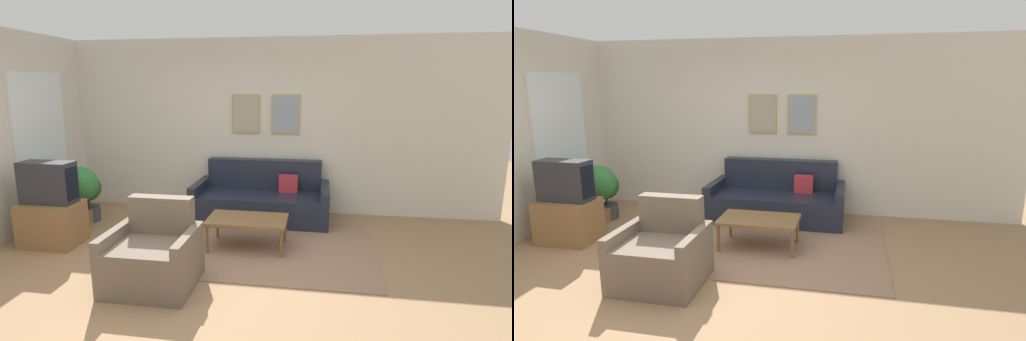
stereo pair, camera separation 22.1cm
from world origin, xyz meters
TOP-DOWN VIEW (x-y plane):
  - ground_plane at (0.00, 0.00)m, footprint 16.00×16.00m
  - area_rug at (0.58, 1.15)m, footprint 2.83×1.97m
  - wall_back at (0.01, 2.72)m, footprint 8.00×0.09m
  - couch at (0.46, 2.26)m, footprint 2.00×0.90m
  - coffee_table at (0.45, 1.11)m, footprint 0.97×0.57m
  - tv_stand at (-2.00, 0.83)m, footprint 0.69×0.51m
  - tv at (-2.00, 0.83)m, footprint 0.66×0.28m
  - armchair at (-0.31, 0.03)m, footprint 0.85×0.76m
  - potted_plant_tall at (-2.32, 1.45)m, footprint 0.60×0.60m
  - potted_plant_by_window at (-2.07, 1.75)m, footprint 0.39×0.39m
  - potted_plant_small at (-2.10, 1.62)m, footprint 0.52×0.52m

SIDE VIEW (x-z plane):
  - ground_plane at x=0.00m, z-range 0.00..0.00m
  - area_rug at x=0.58m, z-range 0.00..0.01m
  - tv_stand at x=-2.00m, z-range 0.00..0.55m
  - couch at x=0.46m, z-range -0.14..0.72m
  - armchair at x=-0.31m, z-range -0.13..0.72m
  - coffee_table at x=0.45m, z-range 0.16..0.55m
  - potted_plant_by_window at x=-2.07m, z-range 0.05..0.75m
  - potted_plant_small at x=-2.10m, z-range 0.10..0.94m
  - potted_plant_tall at x=-2.32m, z-range 0.13..1.07m
  - tv at x=-2.00m, z-range 0.55..1.07m
  - wall_back at x=0.01m, z-range 0.00..2.70m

